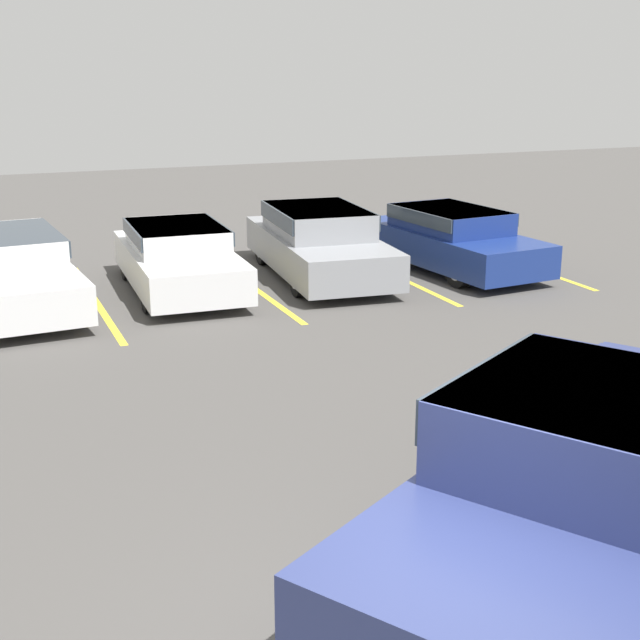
# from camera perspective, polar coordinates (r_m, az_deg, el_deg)

# --- Properties ---
(stall_stripe_c) EXTENTS (0.12, 5.49, 0.01)m
(stall_stripe_c) POSITION_cam_1_polar(r_m,az_deg,el_deg) (15.93, -14.18, 1.21)
(stall_stripe_c) COLOR yellow
(stall_stripe_c) RESTS_ON ground_plane
(stall_stripe_d) EXTENTS (0.12, 5.49, 0.01)m
(stall_stripe_d) POSITION_cam_1_polar(r_m,az_deg,el_deg) (16.54, -4.43, 2.21)
(stall_stripe_d) COLOR yellow
(stall_stripe_d) RESTS_ON ground_plane
(stall_stripe_e) EXTENTS (0.12, 5.49, 0.01)m
(stall_stripe_e) POSITION_cam_1_polar(r_m,az_deg,el_deg) (17.58, 4.41, 3.06)
(stall_stripe_e) COLOR yellow
(stall_stripe_e) RESTS_ON ground_plane
(stall_stripe_f) EXTENTS (0.12, 5.49, 0.01)m
(stall_stripe_f) POSITION_cam_1_polar(r_m,az_deg,el_deg) (19.00, 12.10, 3.74)
(stall_stripe_f) COLOR yellow
(stall_stripe_f) RESTS_ON ground_plane
(pickup_truck) EXTENTS (5.77, 4.64, 1.77)m
(pickup_truck) POSITION_cam_1_polar(r_m,az_deg,el_deg) (7.23, 17.87, -10.17)
(pickup_truck) COLOR navy
(pickup_truck) RESTS_ON ground_plane
(parked_sedan_b) EXTENTS (2.17, 4.91, 1.25)m
(parked_sedan_b) POSITION_cam_1_polar(r_m,az_deg,el_deg) (15.82, -19.32, 3.17)
(parked_sedan_b) COLOR silver
(parked_sedan_b) RESTS_ON ground_plane
(parked_sedan_c) EXTENTS (1.91, 4.31, 1.20)m
(parked_sedan_c) POSITION_cam_1_polar(r_m,az_deg,el_deg) (16.19, -9.07, 4.07)
(parked_sedan_c) COLOR silver
(parked_sedan_c) RESTS_ON ground_plane
(parked_sedan_d) EXTENTS (2.23, 4.85, 1.32)m
(parked_sedan_d) POSITION_cam_1_polar(r_m,az_deg,el_deg) (17.11, -0.08, 5.13)
(parked_sedan_d) COLOR gray
(parked_sedan_d) RESTS_ON ground_plane
(parked_sedan_e) EXTENTS (2.13, 4.50, 1.21)m
(parked_sedan_e) POSITION_cam_1_polar(r_m,az_deg,el_deg) (17.88, 8.41, 5.26)
(parked_sedan_e) COLOR navy
(parked_sedan_e) RESTS_ON ground_plane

